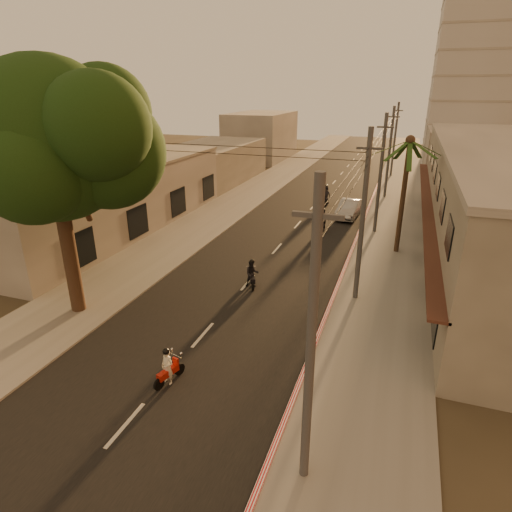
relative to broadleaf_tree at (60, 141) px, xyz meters
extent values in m
plane|color=#383023|center=(6.61, -2.14, -8.48)|extent=(160.00, 160.00, 0.00)
cube|color=black|center=(6.61, 17.86, -8.47)|extent=(10.00, 140.00, 0.02)
cube|color=slate|center=(14.11, 17.86, -8.42)|extent=(5.00, 140.00, 0.12)
cube|color=slate|center=(-0.89, 17.86, -8.42)|extent=(5.00, 140.00, 0.12)
cube|color=#B5131F|center=(11.71, 12.86, -8.38)|extent=(0.20, 60.00, 0.20)
cube|color=gray|center=(20.61, 15.86, -4.98)|extent=(8.00, 34.00, 7.00)
cube|color=#ABA59B|center=(20.61, 15.86, -1.33)|extent=(8.20, 34.20, 0.30)
cube|color=#45251B|center=(16.31, 15.86, -5.38)|extent=(0.80, 34.00, 0.12)
cube|color=#ABA59B|center=(-7.39, 11.86, -5.98)|extent=(8.00, 24.00, 5.00)
cube|color=gray|center=(-7.39, 11.86, -3.38)|extent=(8.20, 24.20, 0.20)
cube|color=#B7B5B2|center=(22.61, 53.86, 5.52)|extent=(12.00, 12.00, 28.00)
cylinder|color=black|center=(-0.39, -0.14, -5.48)|extent=(0.70, 0.70, 6.00)
cylinder|color=black|center=(0.41, 0.26, -2.48)|extent=(1.22, 2.17, 3.04)
cylinder|color=black|center=(-0.99, -0.44, -2.28)|extent=(1.31, 1.49, 2.73)
sphere|color=black|center=(-0.39, -0.14, 0.02)|extent=(7.20, 7.20, 7.20)
sphere|color=black|center=(1.81, 0.86, -0.48)|extent=(5.20, 5.20, 5.20)
sphere|color=black|center=(-2.19, 0.66, -0.28)|extent=(4.80, 4.80, 4.80)
sphere|color=black|center=(0.21, -1.94, -0.88)|extent=(4.60, 4.60, 4.60)
sphere|color=black|center=(2.61, -0.64, 0.72)|extent=(4.40, 4.40, 4.40)
sphere|color=black|center=(0.81, 2.26, 1.12)|extent=(4.40, 4.40, 4.40)
cylinder|color=black|center=(14.61, 13.86, -4.68)|extent=(0.32, 0.32, 7.60)
sphere|color=black|center=(14.61, 13.86, -0.88)|extent=(0.60, 0.60, 0.60)
cylinder|color=#38383A|center=(12.81, -6.14, -3.98)|extent=(0.26, 0.26, 9.00)
cube|color=#38383A|center=(12.81, -6.14, -0.48)|extent=(1.20, 0.12, 0.12)
cylinder|color=#38383A|center=(12.81, 5.86, -3.98)|extent=(0.26, 0.26, 9.00)
cube|color=#38383A|center=(12.81, 5.86, -0.48)|extent=(1.20, 0.12, 0.12)
cylinder|color=#38383A|center=(12.81, 17.86, -3.98)|extent=(0.26, 0.26, 9.00)
cube|color=#38383A|center=(12.81, 17.86, -0.48)|extent=(1.20, 0.12, 0.12)
cylinder|color=#38383A|center=(12.81, 29.86, -3.98)|extent=(0.26, 0.26, 9.00)
cube|color=#38383A|center=(12.81, 29.86, -0.48)|extent=(1.20, 0.12, 0.12)
cylinder|color=#38383A|center=(12.81, 41.86, -3.98)|extent=(0.26, 0.26, 9.00)
cube|color=#38383A|center=(12.81, 41.86, -0.48)|extent=(1.20, 0.12, 0.12)
cube|color=#ABA59B|center=(20.61, 42.86, -5.48)|extent=(8.00, 14.00, 6.00)
cube|color=#ABA59B|center=(-7.39, 31.86, -6.28)|extent=(8.00, 14.00, 4.40)
cube|color=#ABA59B|center=(-7.39, 49.86, -4.98)|extent=(8.00, 14.00, 7.00)
cylinder|color=black|center=(7.03, -3.08, -8.23)|extent=(0.22, 0.50, 0.50)
cylinder|color=black|center=(6.73, -4.15, -8.23)|extent=(0.22, 0.50, 0.50)
cube|color=#B31A0D|center=(6.86, -3.68, -7.99)|extent=(0.50, 1.00, 0.27)
cube|color=#B31A0D|center=(6.98, -3.25, -7.86)|extent=(0.28, 0.16, 0.53)
cylinder|color=silver|center=(7.01, -3.15, -7.55)|extent=(0.48, 0.17, 0.04)
imported|color=beige|center=(6.86, -3.68, -7.73)|extent=(0.73, 0.64, 1.49)
sphere|color=black|center=(6.86, -3.68, -7.04)|extent=(0.27, 0.27, 0.27)
sphere|color=silver|center=(6.77, -3.10, -7.32)|extent=(0.11, 0.11, 0.11)
sphere|color=silver|center=(7.24, -3.24, -7.32)|extent=(0.11, 0.11, 0.11)
cylinder|color=black|center=(6.73, 6.10, -8.21)|extent=(0.31, 0.52, 0.53)
cylinder|color=black|center=(7.24, 5.02, -8.21)|extent=(0.31, 0.52, 0.53)
cube|color=black|center=(7.01, 5.50, -7.95)|extent=(0.69, 1.06, 0.29)
cube|color=black|center=(6.81, 5.93, -7.81)|extent=(0.30, 0.21, 0.57)
cylinder|color=silver|center=(6.76, 6.04, -7.47)|extent=(0.49, 0.26, 0.04)
imported|color=black|center=(7.01, 5.50, -7.67)|extent=(1.25, 1.21, 1.60)
sphere|color=black|center=(7.01, 5.50, -6.92)|extent=(0.29, 0.29, 0.29)
cylinder|color=black|center=(8.82, 17.82, -8.20)|extent=(0.11, 0.56, 0.56)
cylinder|color=black|center=(8.85, 16.58, -8.20)|extent=(0.11, 0.56, 0.56)
cube|color=black|center=(8.84, 17.13, -7.93)|extent=(0.30, 1.10, 0.30)
cube|color=black|center=(8.82, 17.63, -7.78)|extent=(0.30, 0.11, 0.60)
cylinder|color=silver|center=(8.82, 17.75, -7.43)|extent=(0.55, 0.05, 0.04)
imported|color=black|center=(8.84, 17.13, -7.64)|extent=(1.00, 0.45, 1.67)
sphere|color=black|center=(8.84, 17.13, -6.86)|extent=(0.30, 0.30, 0.30)
cylinder|color=black|center=(7.46, 25.73, -8.16)|extent=(0.20, 0.63, 0.62)
cylinder|color=black|center=(7.67, 24.36, -8.16)|extent=(0.20, 0.63, 0.62)
cube|color=black|center=(7.58, 24.96, -7.87)|extent=(0.49, 1.25, 0.33)
cube|color=black|center=(7.49, 25.51, -7.70)|extent=(0.35, 0.16, 0.67)
cylinder|color=silver|center=(7.47, 25.64, -7.31)|extent=(0.61, 0.13, 0.04)
imported|color=black|center=(7.58, 24.96, -7.54)|extent=(1.09, 0.87, 1.87)
sphere|color=black|center=(7.58, 24.96, -6.66)|extent=(0.33, 0.33, 0.33)
imported|color=gray|center=(10.28, 21.54, -7.72)|extent=(2.19, 4.78, 1.51)
camera|label=1|loc=(14.56, -15.42, 2.25)|focal=30.00mm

